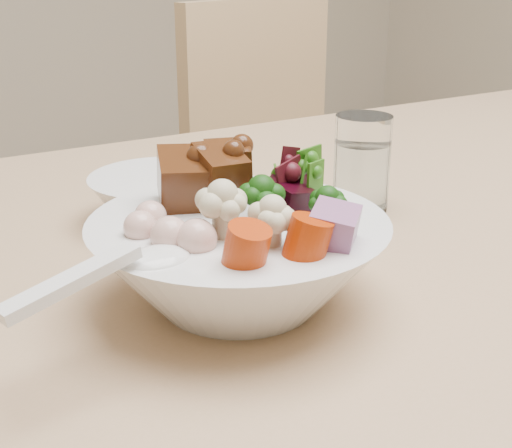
# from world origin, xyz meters

# --- Properties ---
(dining_table) EXTENTS (1.66, 1.00, 0.76)m
(dining_table) POSITION_xyz_m (-0.15, 0.05, 0.68)
(dining_table) COLOR tan
(dining_table) RESTS_ON ground
(chair_far) EXTENTS (0.52, 0.52, 0.94)m
(chair_far) POSITION_xyz_m (0.07, 0.70, 0.53)
(chair_far) COLOR tan
(chair_far) RESTS_ON ground
(food_bowl) EXTENTS (0.24, 0.24, 0.13)m
(food_bowl) POSITION_xyz_m (-0.53, -0.02, 0.80)
(food_bowl) COLOR white
(food_bowl) RESTS_ON dining_table
(soup_spoon) EXTENTS (0.15, 0.06, 0.03)m
(soup_spoon) POSITION_xyz_m (-0.64, -0.06, 0.83)
(soup_spoon) COLOR white
(soup_spoon) RESTS_ON food_bowl
(water_glass) EXTENTS (0.06, 0.06, 0.11)m
(water_glass) POSITION_xyz_m (-0.30, 0.10, 0.81)
(water_glass) COLOR white
(water_glass) RESTS_ON dining_table
(side_bowl) EXTENTS (0.15, 0.15, 0.05)m
(side_bowl) POSITION_xyz_m (-0.50, 0.19, 0.78)
(side_bowl) COLOR white
(side_bowl) RESTS_ON dining_table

